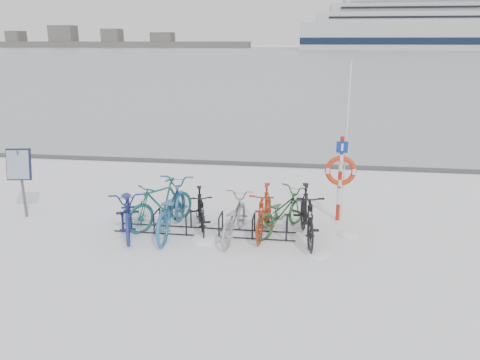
{
  "coord_description": "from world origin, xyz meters",
  "views": [
    {
      "loc": [
        2.09,
        -9.36,
        4.07
      ],
      "look_at": [
        0.7,
        0.6,
        1.06
      ],
      "focal_mm": 35.0,
      "sensor_mm": 36.0,
      "label": 1
    }
  ],
  "objects": [
    {
      "name": "ice_sheet",
      "position": [
        0.0,
        155.0,
        0.01
      ],
      "size": [
        400.0,
        298.0,
        0.02
      ],
      "primitive_type": "cube",
      "color": "#9FABB4",
      "rests_on": "ground"
    },
    {
      "name": "bike_5",
      "position": [
        1.3,
        0.15,
        0.55
      ],
      "size": [
        0.66,
        1.86,
        1.09
      ],
      "primitive_type": "imported",
      "rotation": [
        0.0,
        0.0,
        -0.08
      ],
      "color": "#A02B11",
      "rests_on": "ground"
    },
    {
      "name": "bike_4",
      "position": [
        0.67,
        -0.16,
        0.48
      ],
      "size": [
        0.83,
        1.88,
        0.95
      ],
      "primitive_type": "imported",
      "rotation": [
        0.0,
        0.0,
        3.03
      ],
      "color": "gray",
      "rests_on": "ground"
    },
    {
      "name": "ground",
      "position": [
        0.0,
        0.0,
        0.0
      ],
      "size": [
        900.0,
        900.0,
        0.0
      ],
      "primitive_type": "plane",
      "color": "white",
      "rests_on": "ground"
    },
    {
      "name": "bike_6",
      "position": [
        1.65,
        0.35,
        0.49
      ],
      "size": [
        1.52,
        1.92,
        0.97
      ],
      "primitive_type": "imported",
      "rotation": [
        0.0,
        0.0,
        2.59
      ],
      "color": "#2C5832",
      "rests_on": "ground"
    },
    {
      "name": "info_board",
      "position": [
        -4.46,
        0.34,
        1.21
      ],
      "size": [
        0.59,
        0.31,
        1.68
      ],
      "rotation": [
        0.0,
        0.0,
        0.18
      ],
      "color": "#595B5E",
      "rests_on": "ground"
    },
    {
      "name": "snow_drifts",
      "position": [
        1.13,
        -0.11,
        0.0
      ],
      "size": [
        3.56,
        1.99,
        0.23
      ],
      "color": "white",
      "rests_on": "ground"
    },
    {
      "name": "lifebuoy_station",
      "position": [
        2.95,
        1.11,
        1.23
      ],
      "size": [
        0.7,
        0.22,
        3.65
      ],
      "color": "#B11C0E",
      "rests_on": "ground"
    },
    {
      "name": "cruise_ferry",
      "position": [
        64.6,
        214.47,
        11.97
      ],
      "size": [
        133.82,
        25.25,
        43.97
      ],
      "color": "silver",
      "rests_on": "ground"
    },
    {
      "name": "quay_edge",
      "position": [
        0.0,
        5.9,
        0.05
      ],
      "size": [
        400.0,
        0.25,
        0.1
      ],
      "primitive_type": "cube",
      "color": "#3F3F42",
      "rests_on": "ground"
    },
    {
      "name": "bike_1",
      "position": [
        -1.06,
        0.27,
        0.56
      ],
      "size": [
        1.48,
        1.82,
        1.11
      ],
      "primitive_type": "imported",
      "rotation": [
        0.0,
        0.0,
        -0.6
      ],
      "color": "#18595A",
      "rests_on": "ground"
    },
    {
      "name": "bike_2",
      "position": [
        -0.74,
        -0.05,
        0.58
      ],
      "size": [
        0.81,
        2.23,
        1.17
      ],
      "primitive_type": "imported",
      "rotation": [
        0.0,
        0.0,
        3.16
      ],
      "color": "#2B6498",
      "rests_on": "ground"
    },
    {
      "name": "bike_3",
      "position": [
        -0.12,
        0.18,
        0.48
      ],
      "size": [
        0.91,
        1.67,
        0.97
      ],
      "primitive_type": "imported",
      "rotation": [
        0.0,
        0.0,
        0.3
      ],
      "color": "black",
      "rests_on": "ground"
    },
    {
      "name": "bike_rack",
      "position": [
        0.0,
        0.0,
        0.18
      ],
      "size": [
        4.0,
        0.48,
        0.46
      ],
      "color": "black",
      "rests_on": "ground"
    },
    {
      "name": "bike_0",
      "position": [
        -1.68,
        -0.14,
        0.54
      ],
      "size": [
        1.41,
        2.2,
        1.09
      ],
      "primitive_type": "imported",
      "rotation": [
        0.0,
        0.0,
        0.36
      ],
      "color": "navy",
      "rests_on": "ground"
    },
    {
      "name": "shoreline",
      "position": [
        -122.02,
        260.0,
        2.79
      ],
      "size": [
        180.0,
        12.0,
        9.5
      ],
      "color": "#464646",
      "rests_on": "ground"
    },
    {
      "name": "bike_7",
      "position": [
        2.21,
        -0.05,
        0.59
      ],
      "size": [
        0.8,
        2.02,
        1.18
      ],
      "primitive_type": "imported",
      "rotation": [
        0.0,
        0.0,
        0.13
      ],
      "color": "black",
      "rests_on": "ground"
    }
  ]
}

